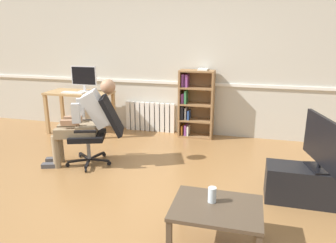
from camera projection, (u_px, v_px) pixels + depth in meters
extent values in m
plane|color=olive|center=(135.00, 203.00, 3.45)|extent=(18.00, 18.00, 0.00)
cube|color=beige|center=(186.00, 58.00, 5.55)|extent=(12.00, 0.10, 2.70)
cube|color=white|center=(185.00, 83.00, 5.60)|extent=(12.00, 0.03, 0.05)
cube|color=tan|center=(47.00, 114.00, 5.71)|extent=(0.06, 0.06, 0.72)
cube|color=tan|center=(102.00, 118.00, 5.45)|extent=(0.06, 0.06, 0.72)
cube|color=tan|center=(114.00, 112.00, 5.90)|extent=(0.06, 0.06, 0.72)
cube|color=tan|center=(62.00, 108.00, 6.17)|extent=(0.06, 0.06, 0.72)
cube|color=tan|center=(79.00, 93.00, 5.71)|extent=(1.17, 0.57, 0.04)
cube|color=silver|center=(84.00, 91.00, 5.74)|extent=(0.18, 0.14, 0.01)
cube|color=silver|center=(85.00, 88.00, 5.74)|extent=(0.04, 0.02, 0.10)
cube|color=silver|center=(84.00, 76.00, 5.68)|extent=(0.49, 0.02, 0.34)
cube|color=black|center=(83.00, 76.00, 5.67)|extent=(0.45, 0.00, 0.31)
cube|color=white|center=(73.00, 93.00, 5.58)|extent=(0.41, 0.12, 0.02)
cube|color=white|center=(90.00, 93.00, 5.52)|extent=(0.06, 0.10, 0.03)
cube|color=olive|center=(180.00, 103.00, 5.55)|extent=(0.03, 0.28, 1.18)
cube|color=olive|center=(213.00, 105.00, 5.41)|extent=(0.03, 0.28, 1.18)
cube|color=olive|center=(198.00, 103.00, 5.61)|extent=(0.57, 0.02, 1.18)
cube|color=olive|center=(196.00, 136.00, 5.64)|extent=(0.53, 0.28, 0.03)
cube|color=olive|center=(196.00, 120.00, 5.56)|extent=(0.53, 0.28, 0.03)
cube|color=olive|center=(196.00, 104.00, 5.48)|extent=(0.53, 0.28, 0.03)
cube|color=olive|center=(197.00, 88.00, 5.40)|extent=(0.53, 0.28, 0.03)
cube|color=olive|center=(197.00, 71.00, 5.32)|extent=(0.53, 0.28, 0.03)
cube|color=orange|center=(183.00, 130.00, 5.65)|extent=(0.03, 0.19, 0.17)
cube|color=black|center=(183.00, 112.00, 5.56)|extent=(0.05, 0.19, 0.24)
cube|color=#89428E|center=(183.00, 98.00, 5.52)|extent=(0.05, 0.19, 0.17)
cube|color=#89428E|center=(184.00, 80.00, 5.44)|extent=(0.04, 0.19, 0.22)
cube|color=#89428E|center=(186.00, 129.00, 5.64)|extent=(0.04, 0.19, 0.19)
cube|color=white|center=(186.00, 113.00, 5.58)|extent=(0.03, 0.19, 0.20)
cube|color=#38844C|center=(186.00, 97.00, 5.48)|extent=(0.03, 0.19, 0.23)
cube|color=#89428E|center=(187.00, 81.00, 5.41)|extent=(0.05, 0.19, 0.21)
cube|color=white|center=(188.00, 130.00, 5.63)|extent=(0.03, 0.19, 0.17)
cube|color=#2D519E|center=(189.00, 115.00, 5.56)|extent=(0.03, 0.19, 0.16)
cube|color=white|center=(203.00, 69.00, 5.33)|extent=(0.16, 0.22, 0.02)
cube|color=white|center=(129.00, 115.00, 6.00)|extent=(0.07, 0.08, 0.54)
cube|color=white|center=(133.00, 116.00, 5.98)|extent=(0.07, 0.08, 0.54)
cube|color=white|center=(138.00, 116.00, 5.96)|extent=(0.07, 0.08, 0.54)
cube|color=white|center=(143.00, 116.00, 5.93)|extent=(0.07, 0.08, 0.54)
cube|color=white|center=(148.00, 117.00, 5.91)|extent=(0.07, 0.08, 0.54)
cube|color=white|center=(153.00, 117.00, 5.89)|extent=(0.07, 0.08, 0.54)
cube|color=white|center=(158.00, 117.00, 5.86)|extent=(0.07, 0.08, 0.54)
cube|color=white|center=(163.00, 118.00, 5.84)|extent=(0.07, 0.08, 0.54)
cube|color=white|center=(168.00, 118.00, 5.81)|extent=(0.07, 0.08, 0.54)
cube|color=white|center=(173.00, 118.00, 5.79)|extent=(0.07, 0.08, 0.54)
cube|color=black|center=(88.00, 163.00, 4.32)|extent=(0.13, 0.30, 0.02)
cylinder|color=black|center=(86.00, 170.00, 4.19)|extent=(0.04, 0.06, 0.06)
cube|color=black|center=(99.00, 160.00, 4.43)|extent=(0.30, 0.04, 0.02)
cylinder|color=black|center=(109.00, 163.00, 4.41)|extent=(0.06, 0.02, 0.06)
cube|color=black|center=(97.00, 156.00, 4.59)|extent=(0.12, 0.30, 0.02)
cylinder|color=black|center=(104.00, 155.00, 4.72)|extent=(0.04, 0.06, 0.06)
cube|color=black|center=(85.00, 156.00, 4.57)|extent=(0.27, 0.20, 0.02)
cylinder|color=black|center=(80.00, 155.00, 4.69)|extent=(0.06, 0.05, 0.06)
cube|color=black|center=(78.00, 161.00, 4.41)|extent=(0.26, 0.21, 0.02)
cylinder|color=black|center=(68.00, 165.00, 4.37)|extent=(0.06, 0.05, 0.06)
cylinder|color=gray|center=(89.00, 148.00, 4.42)|extent=(0.05, 0.05, 0.30)
cube|color=black|center=(88.00, 136.00, 4.37)|extent=(0.59, 0.59, 0.07)
cube|color=black|center=(112.00, 115.00, 4.32)|extent=(0.42, 0.51, 0.53)
cube|color=black|center=(91.00, 121.00, 4.58)|extent=(0.28, 0.13, 0.03)
cube|color=black|center=(85.00, 132.00, 4.08)|extent=(0.28, 0.13, 0.03)
cube|color=#937F60|center=(87.00, 129.00, 4.34)|extent=(0.36, 0.41, 0.14)
cube|color=silver|center=(97.00, 109.00, 4.28)|extent=(0.49, 0.45, 0.52)
sphere|color=#A87A5B|center=(108.00, 86.00, 4.21)|extent=(0.20, 0.20, 0.20)
cube|color=white|center=(66.00, 122.00, 4.29)|extent=(0.15, 0.08, 0.02)
cube|color=#937F60|center=(73.00, 129.00, 4.43)|extent=(0.44, 0.26, 0.13)
cylinder|color=#937F60|center=(60.00, 147.00, 4.49)|extent=(0.10, 0.10, 0.46)
cube|color=#4C4C51|center=(54.00, 160.00, 4.53)|extent=(0.24, 0.16, 0.06)
cube|color=#937F60|center=(70.00, 133.00, 4.24)|extent=(0.44, 0.26, 0.13)
cylinder|color=#937F60|center=(56.00, 152.00, 4.29)|extent=(0.10, 0.10, 0.46)
cube|color=#4C4C51|center=(50.00, 165.00, 4.34)|extent=(0.24, 0.16, 0.06)
cube|color=silver|center=(80.00, 108.00, 4.42)|extent=(0.12, 0.11, 0.26)
cube|color=#A87A5B|center=(73.00, 119.00, 4.39)|extent=(0.25, 0.15, 0.07)
cube|color=silver|center=(76.00, 113.00, 4.11)|extent=(0.12, 0.11, 0.26)
cube|color=#A87A5B|center=(70.00, 122.00, 4.20)|extent=(0.25, 0.15, 0.07)
cube|color=black|center=(316.00, 186.00, 3.40)|extent=(1.05, 0.37, 0.40)
cube|color=black|center=(318.00, 168.00, 3.35)|extent=(0.27, 0.36, 0.02)
cylinder|color=black|center=(319.00, 165.00, 3.34)|extent=(0.04, 0.04, 0.05)
cube|color=black|center=(322.00, 141.00, 3.26)|extent=(0.22, 0.79, 0.49)
cube|color=white|center=(324.00, 141.00, 3.26)|extent=(0.18, 0.73, 0.45)
cube|color=#4C3D2D|center=(169.00, 240.00, 2.55)|extent=(0.04, 0.04, 0.35)
cube|color=#4C3D2D|center=(257.00, 217.00, 2.87)|extent=(0.04, 0.04, 0.35)
cube|color=#4C3D2D|center=(183.00, 207.00, 3.04)|extent=(0.04, 0.04, 0.35)
cube|color=#4C3D2D|center=(217.00, 208.00, 2.66)|extent=(0.75, 0.58, 0.03)
cylinder|color=silver|center=(212.00, 195.00, 2.70)|extent=(0.07, 0.07, 0.14)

